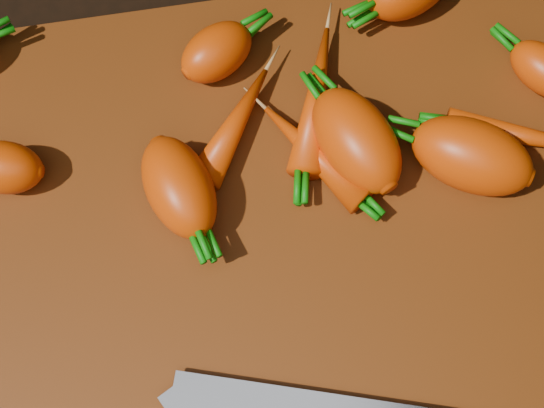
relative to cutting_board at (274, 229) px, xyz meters
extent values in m
cube|color=black|center=(0.00, 0.00, -0.01)|extent=(2.00, 2.00, 0.01)
cube|color=#50260D|center=(0.00, 0.00, 0.00)|extent=(0.50, 0.40, 0.01)
ellipsoid|color=#DC4409|center=(-0.18, 0.07, 0.03)|extent=(0.07, 0.05, 0.04)
ellipsoid|color=#DC4409|center=(-0.06, 0.03, 0.03)|extent=(0.07, 0.09, 0.05)
ellipsoid|color=#DC4409|center=(0.07, 0.05, 0.03)|extent=(0.08, 0.10, 0.05)
ellipsoid|color=#DC4409|center=(-0.02, 0.14, 0.03)|extent=(0.07, 0.06, 0.04)
ellipsoid|color=#DC4409|center=(0.22, 0.08, 0.02)|extent=(0.06, 0.07, 0.03)
ellipsoid|color=#DC4409|center=(0.05, 0.09, 0.02)|extent=(0.06, 0.13, 0.03)
ellipsoid|color=#DC4409|center=(0.20, 0.03, 0.02)|extent=(0.12, 0.07, 0.02)
ellipsoid|color=#DC4409|center=(0.04, 0.05, 0.02)|extent=(0.08, 0.10, 0.03)
ellipsoid|color=#DC4409|center=(0.14, 0.02, 0.03)|extent=(0.10, 0.09, 0.05)
ellipsoid|color=#DC4409|center=(-0.02, 0.08, 0.02)|extent=(0.08, 0.10, 0.03)
cube|color=gray|center=(-0.09, -0.11, 0.01)|extent=(0.21, 0.10, 0.00)
camera|label=1|loc=(-0.03, -0.18, 0.51)|focal=50.00mm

